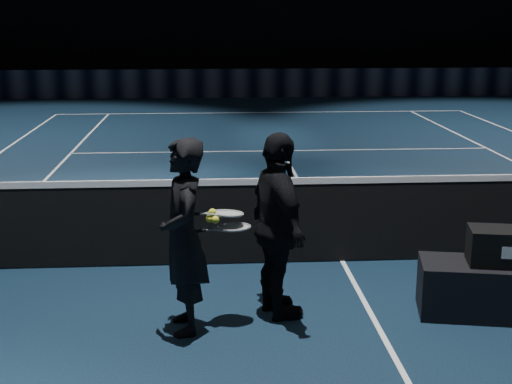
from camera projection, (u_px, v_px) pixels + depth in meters
floor at (342, 261)px, 7.81m from camera, size 36.00×36.00×0.00m
court_lines at (342, 261)px, 7.81m from camera, size 10.98×23.78×0.01m
net_mesh at (343, 222)px, 7.70m from camera, size 12.80×0.02×0.86m
net_tape at (345, 180)px, 7.59m from camera, size 12.80×0.03×0.07m
sponsor_backdrop at (253, 83)px, 22.69m from camera, size 22.00×0.15×0.90m
player_bench at (512, 290)px, 6.36m from camera, size 1.69×0.85×0.49m
player_a at (184, 237)px, 5.94m from camera, size 0.49×0.66×1.67m
player_b at (278, 227)px, 6.23m from camera, size 0.68×1.05×1.67m
racket_lower at (235, 227)px, 6.09m from camera, size 0.71×0.40×0.03m
racket_upper at (228, 213)px, 6.08m from camera, size 0.71×0.44×0.10m
tennis_balls at (212, 217)px, 6.00m from camera, size 0.12×0.10×0.12m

